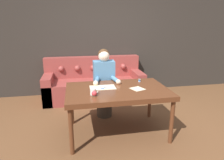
# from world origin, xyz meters

# --- Properties ---
(ground_plane) EXTENTS (16.00, 16.00, 0.00)m
(ground_plane) POSITION_xyz_m (0.00, 0.00, 0.00)
(ground_plane) COLOR brown
(wall_back) EXTENTS (8.00, 0.06, 2.60)m
(wall_back) POSITION_xyz_m (0.00, 2.06, 1.30)
(wall_back) COLOR #2D2823
(wall_back) RESTS_ON ground_plane
(dining_table) EXTENTS (1.51, 0.96, 0.73)m
(dining_table) POSITION_xyz_m (-0.14, 0.04, 0.66)
(dining_table) COLOR #562D19
(dining_table) RESTS_ON ground_plane
(couch) EXTENTS (2.19, 0.83, 0.92)m
(couch) POSITION_xyz_m (-0.33, 1.65, 0.32)
(couch) COLOR brown
(couch) RESTS_ON ground_plane
(person) EXTENTS (0.45, 0.57, 1.25)m
(person) POSITION_xyz_m (-0.24, 0.65, 0.62)
(person) COLOR #33281E
(person) RESTS_ON ground_plane
(pattern_paper_main) EXTENTS (0.39, 0.25, 0.00)m
(pattern_paper_main) POSITION_xyz_m (-0.34, 0.14, 0.73)
(pattern_paper_main) COLOR beige
(pattern_paper_main) RESTS_ON dining_table
(pattern_paper_offcut) EXTENTS (0.23, 0.24, 0.00)m
(pattern_paper_offcut) POSITION_xyz_m (0.16, -0.02, 0.73)
(pattern_paper_offcut) COLOR beige
(pattern_paper_offcut) RESTS_ON dining_table
(scissors) EXTENTS (0.19, 0.16, 0.01)m
(scissors) POSITION_xyz_m (-0.33, 0.11, 0.73)
(scissors) COLOR silver
(scissors) RESTS_ON dining_table
(mug) EXTENTS (0.11, 0.08, 0.09)m
(mug) POSITION_xyz_m (-0.52, -0.15, 0.77)
(mug) COLOR silver
(mug) RESTS_ON dining_table
(thread_spool) EXTENTS (0.04, 0.04, 0.05)m
(thread_spool) POSITION_xyz_m (0.31, 0.34, 0.75)
(thread_spool) COLOR #3366B2
(thread_spool) RESTS_ON dining_table
(pin_cushion) EXTENTS (0.07, 0.07, 0.07)m
(pin_cushion) POSITION_xyz_m (-0.51, -0.20, 0.76)
(pin_cushion) COLOR #4C3828
(pin_cushion) RESTS_ON dining_table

